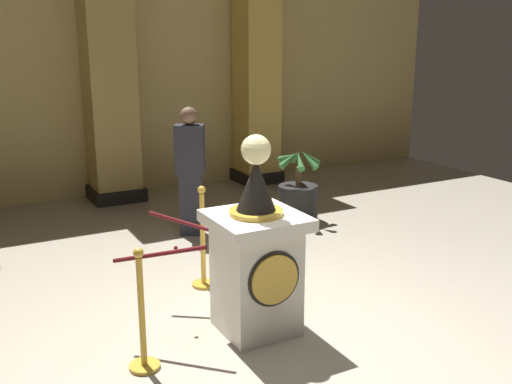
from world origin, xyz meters
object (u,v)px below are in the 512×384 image
stanchion_near (203,251)px  potted_palm_right (298,198)px  bystander_guest (190,168)px  stanchion_far (142,328)px  pedestal_clock (256,258)px

stanchion_near → potted_palm_right: bearing=35.3°
potted_palm_right → bystander_guest: (-1.54, 0.12, 0.55)m
bystander_guest → stanchion_near: bearing=-108.0°
stanchion_near → bystander_guest: size_ratio=0.64×
bystander_guest → potted_palm_right: bearing=-4.6°
stanchion_far → bystander_guest: bystander_guest is taller
stanchion_near → bystander_guest: bystander_guest is taller
pedestal_clock → potted_palm_right: 3.26m
pedestal_clock → bystander_guest: 2.71m
stanchion_near → pedestal_clock: bearing=-88.2°
stanchion_far → bystander_guest: 3.23m
potted_palm_right → stanchion_near: bearing=-144.7°
stanchion_near → stanchion_far: 1.59m
pedestal_clock → stanchion_far: bearing=-172.8°
potted_palm_right → bystander_guest: bearing=175.4°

